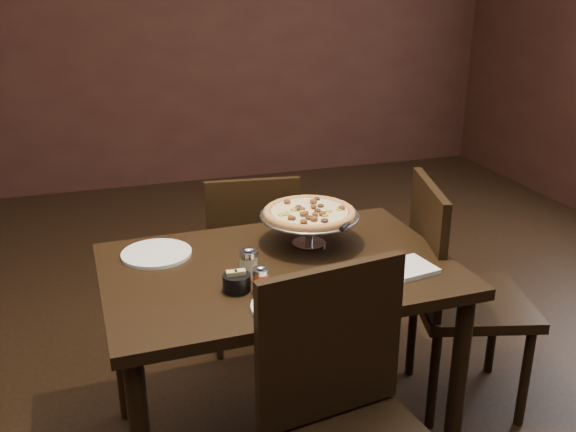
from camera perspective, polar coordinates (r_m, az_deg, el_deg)
name	(u,v)px	position (r m, az deg, el deg)	size (l,w,h in m)	color
room	(280,84)	(2.00, -0.76, 11.67)	(6.04, 7.04, 2.84)	black
dining_table	(279,290)	(2.30, -0.81, -6.62)	(1.24, 0.84, 0.76)	black
pizza_stand	(309,213)	(2.38, 1.91, 0.26)	(0.37, 0.37, 0.15)	#AFAFB6
parmesan_shaker	(249,264)	(2.15, -3.52, -4.24)	(0.06, 0.06, 0.11)	beige
pepper_flake_shaker	(261,280)	(2.06, -2.46, -5.67)	(0.05, 0.05, 0.09)	maroon
packet_caddy	(237,282)	(2.08, -4.59, -5.86)	(0.09, 0.09, 0.07)	black
napkin_stack	(410,267)	(2.26, 10.77, -4.52)	(0.15, 0.15, 0.02)	white
plate_left	(156,254)	(2.38, -11.61, -3.29)	(0.25, 0.25, 0.01)	white
plate_near	(292,306)	(1.98, 0.36, -8.03)	(0.25, 0.25, 0.01)	white
serving_spatula	(347,224)	(2.29, 5.23, -0.76)	(0.16, 0.16, 0.02)	#AFAFB6
chair_far	(251,254)	(3.01, -3.33, -3.40)	(0.46, 0.46, 0.89)	black
chair_near	(352,429)	(1.89, 5.70, -18.34)	(0.52, 0.52, 0.98)	black
chair_side	(454,288)	(2.68, 14.53, -6.20)	(0.55, 0.55, 0.97)	black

